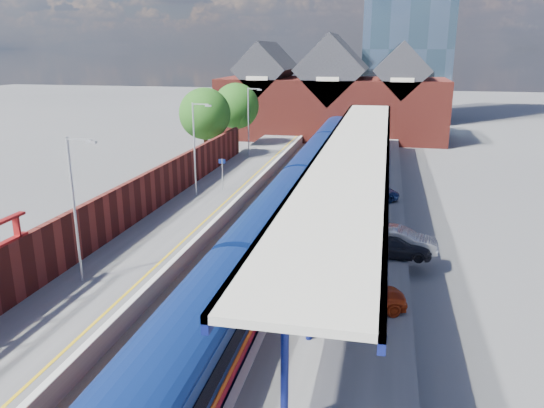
{
  "coord_description": "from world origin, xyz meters",
  "views": [
    {
      "loc": [
        7.45,
        -15.08,
        11.76
      ],
      "look_at": [
        0.85,
        15.48,
        2.6
      ],
      "focal_mm": 35.0,
      "sensor_mm": 36.0,
      "label": 1
    }
  ],
  "objects": [
    {
      "name": "left_platform",
      "position": [
        -5.5,
        20.0,
        0.5
      ],
      "size": [
        5.0,
        76.0,
        1.0
      ],
      "primitive_type": "cube",
      "color": "#565659",
      "rests_on": "ground"
    },
    {
      "name": "brick_wall",
      "position": [
        -8.1,
        13.54,
        2.45
      ],
      "size": [
        0.35,
        50.0,
        3.86
      ],
      "color": "maroon",
      "rests_on": "left_platform"
    },
    {
      "name": "tree_far",
      "position": [
        -9.35,
        43.91,
        5.35
      ],
      "size": [
        5.2,
        5.2,
        8.1
      ],
      "color": "#382314",
      "rests_on": "ground"
    },
    {
      "name": "lamp_post_b",
      "position": [
        -6.36,
        6.0,
        4.99
      ],
      "size": [
        1.48,
        0.18,
        7.0
      ],
      "color": "#A5A8AA",
      "rests_on": "left_platform"
    },
    {
      "name": "platform_sign",
      "position": [
        -5.0,
        24.0,
        2.69
      ],
      "size": [
        0.55,
        0.08,
        2.5
      ],
      "color": "#A5A8AA",
      "rests_on": "left_platform"
    },
    {
      "name": "parked_car_blue",
      "position": [
        6.59,
        23.42,
        1.59
      ],
      "size": [
        4.53,
        2.65,
        1.18
      ],
      "primitive_type": "imported",
      "rotation": [
        0.0,
        0.0,
        1.74
      ],
      "color": "navy",
      "rests_on": "right_platform"
    },
    {
      "name": "coping_left",
      "position": [
        -3.15,
        20.0,
        1.02
      ],
      "size": [
        0.3,
        76.0,
        0.05
      ],
      "primitive_type": "cube",
      "color": "silver",
      "rests_on": "left_platform"
    },
    {
      "name": "parked_car_dark",
      "position": [
        8.26,
        12.33,
        1.57
      ],
      "size": [
        3.95,
        1.69,
        1.14
      ],
      "primitive_type": "imported",
      "rotation": [
        0.0,
        0.0,
        1.6
      ],
      "color": "black",
      "rests_on": "right_platform"
    },
    {
      "name": "tree_near",
      "position": [
        -10.35,
        35.91,
        5.35
      ],
      "size": [
        5.2,
        5.2,
        8.1
      ],
      "color": "#382314",
      "rests_on": "ground"
    },
    {
      "name": "yellow_line",
      "position": [
        -3.75,
        20.0,
        1.01
      ],
      "size": [
        0.14,
        76.0,
        0.01
      ],
      "primitive_type": "cube",
      "color": "yellow",
      "rests_on": "left_platform"
    },
    {
      "name": "station_building",
      "position": [
        0.0,
        58.0,
        5.45
      ],
      "size": [
        30.0,
        12.12,
        13.78
      ],
      "color": "maroon",
      "rests_on": "ground"
    },
    {
      "name": "lamp_post_d",
      "position": [
        -6.36,
        38.0,
        4.99
      ],
      "size": [
        1.48,
        0.18,
        7.0
      ],
      "color": "#A5A8AA",
      "rests_on": "left_platform"
    },
    {
      "name": "ballast_bed",
      "position": [
        0.0,
        20.0,
        0.03
      ],
      "size": [
        6.0,
        76.0,
        0.06
      ],
      "primitive_type": "cube",
      "color": "#473D33",
      "rests_on": "ground"
    },
    {
      "name": "canopy",
      "position": [
        5.48,
        21.95,
        5.25
      ],
      "size": [
        4.5,
        52.0,
        4.48
      ],
      "color": "navy",
      "rests_on": "right_platform"
    },
    {
      "name": "rails",
      "position": [
        0.0,
        20.0,
        0.12
      ],
      "size": [
        4.51,
        76.0,
        0.14
      ],
      "color": "slate",
      "rests_on": "ground"
    },
    {
      "name": "ground",
      "position": [
        0.0,
        30.0,
        0.0
      ],
      "size": [
        240.0,
        240.0,
        0.0
      ],
      "primitive_type": "plane",
      "color": "#5B5B5E",
      "rests_on": "ground"
    },
    {
      "name": "right_platform",
      "position": [
        6.0,
        20.0,
        0.5
      ],
      "size": [
        6.0,
        76.0,
        1.0
      ],
      "primitive_type": "cube",
      "color": "#565659",
      "rests_on": "ground"
    },
    {
      "name": "parked_car_red",
      "position": [
        6.66,
        5.63,
        1.72
      ],
      "size": [
        4.56,
        3.12,
        1.44
      ],
      "primitive_type": "imported",
      "rotation": [
        0.0,
        0.0,
        1.94
      ],
      "color": "#A12B0D",
      "rests_on": "right_platform"
    },
    {
      "name": "parked_car_silver",
      "position": [
        8.5,
        13.12,
        1.69
      ],
      "size": [
        4.25,
        1.7,
        1.38
      ],
      "primitive_type": "imported",
      "rotation": [
        0.0,
        0.0,
        1.51
      ],
      "color": "#B2B3B7",
      "rests_on": "right_platform"
    },
    {
      "name": "lamp_post_c",
      "position": [
        -6.36,
        22.0,
        4.99
      ],
      "size": [
        1.48,
        0.18,
        7.0
      ],
      "color": "#A5A8AA",
      "rests_on": "left_platform"
    },
    {
      "name": "coping_right",
      "position": [
        3.15,
        20.0,
        1.02
      ],
      "size": [
        0.3,
        76.0,
        0.05
      ],
      "primitive_type": "cube",
      "color": "silver",
      "rests_on": "right_platform"
    },
    {
      "name": "train",
      "position": [
        1.49,
        22.04,
        2.12
      ],
      "size": [
        2.87,
        65.9,
        3.45
      ],
      "color": "navy",
      "rests_on": "ground"
    }
  ]
}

